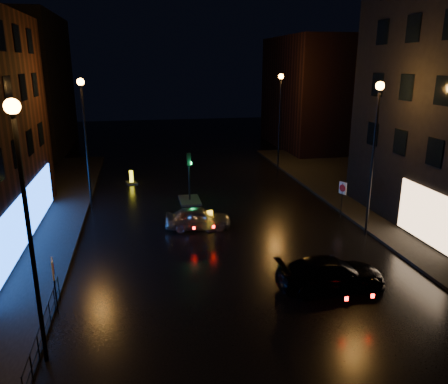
# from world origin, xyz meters

# --- Properties ---
(ground) EXTENTS (120.00, 120.00, 0.00)m
(ground) POSITION_xyz_m (0.00, 0.00, 0.00)
(ground) COLOR black
(ground) RESTS_ON ground
(pavement_right) EXTENTS (12.00, 44.00, 0.15)m
(pavement_right) POSITION_xyz_m (14.00, 8.00, 0.07)
(pavement_right) COLOR black
(pavement_right) RESTS_ON ground
(building_far_left) EXTENTS (8.00, 16.00, 14.00)m
(building_far_left) POSITION_xyz_m (-16.00, 35.00, 7.00)
(building_far_left) COLOR black
(building_far_left) RESTS_ON ground
(building_far_right) EXTENTS (8.00, 14.00, 12.00)m
(building_far_right) POSITION_xyz_m (15.00, 32.00, 6.00)
(building_far_right) COLOR black
(building_far_right) RESTS_ON ground
(street_lamp_lnear) EXTENTS (0.44, 0.44, 8.37)m
(street_lamp_lnear) POSITION_xyz_m (-7.80, -2.00, 5.56)
(street_lamp_lnear) COLOR black
(street_lamp_lnear) RESTS_ON ground
(street_lamp_lfar) EXTENTS (0.44, 0.44, 8.37)m
(street_lamp_lfar) POSITION_xyz_m (-7.80, 14.00, 5.56)
(street_lamp_lfar) COLOR black
(street_lamp_lfar) RESTS_ON ground
(street_lamp_rnear) EXTENTS (0.44, 0.44, 8.37)m
(street_lamp_rnear) POSITION_xyz_m (7.80, 6.00, 5.56)
(street_lamp_rnear) COLOR black
(street_lamp_rnear) RESTS_ON ground
(street_lamp_rfar) EXTENTS (0.44, 0.44, 8.37)m
(street_lamp_rfar) POSITION_xyz_m (7.80, 22.00, 5.56)
(street_lamp_rfar) COLOR black
(street_lamp_rfar) RESTS_ON ground
(traffic_signal) EXTENTS (1.40, 2.40, 3.45)m
(traffic_signal) POSITION_xyz_m (-1.20, 14.00, 0.50)
(traffic_signal) COLOR black
(traffic_signal) RESTS_ON ground
(guard_railing) EXTENTS (0.05, 6.04, 1.00)m
(guard_railing) POSITION_xyz_m (-8.00, -1.00, 0.74)
(guard_railing) COLOR black
(guard_railing) RESTS_ON ground
(silver_hatchback) EXTENTS (3.90, 1.87, 1.29)m
(silver_hatchback) POSITION_xyz_m (-1.34, 8.73, 0.64)
(silver_hatchback) COLOR #96989D
(silver_hatchback) RESTS_ON ground
(dark_sedan) EXTENTS (4.69, 1.96, 1.35)m
(dark_sedan) POSITION_xyz_m (3.25, 0.66, 0.68)
(dark_sedan) COLOR black
(dark_sedan) RESTS_ON ground
(bollard_near) EXTENTS (1.13, 1.40, 1.07)m
(bollard_near) POSITION_xyz_m (-0.65, 8.66, 0.23)
(bollard_near) COLOR black
(bollard_near) RESTS_ON ground
(bollard_far) EXTENTS (0.99, 1.31, 1.05)m
(bollard_far) POSITION_xyz_m (-5.21, 19.59, 0.23)
(bollard_far) COLOR black
(bollard_far) RESTS_ON ground
(road_sign_left) EXTENTS (0.15, 0.54, 2.24)m
(road_sign_left) POSITION_xyz_m (-7.90, 0.89, 1.68)
(road_sign_left) COLOR black
(road_sign_left) RESTS_ON ground
(road_sign_right) EXTENTS (0.27, 0.53, 2.31)m
(road_sign_right) POSITION_xyz_m (7.62, 8.80, 1.73)
(road_sign_right) COLOR black
(road_sign_right) RESTS_ON ground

